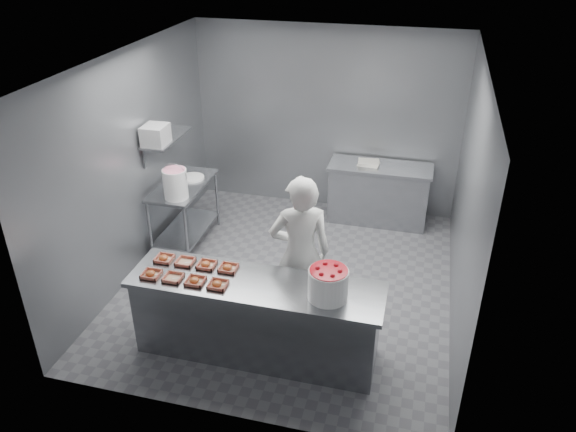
# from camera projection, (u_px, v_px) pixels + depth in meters

# --- Properties ---
(floor) EXTENTS (4.50, 4.50, 0.00)m
(floor) POSITION_uv_depth(u_px,v_px,m) (289.00, 281.00, 7.18)
(floor) COLOR #4C4C51
(floor) RESTS_ON ground
(ceiling) EXTENTS (4.50, 4.50, 0.00)m
(ceiling) POSITION_uv_depth(u_px,v_px,m) (289.00, 60.00, 5.84)
(ceiling) COLOR white
(ceiling) RESTS_ON wall_back
(wall_back) EXTENTS (4.00, 0.04, 2.80)m
(wall_back) POSITION_uv_depth(u_px,v_px,m) (326.00, 120.00, 8.43)
(wall_back) COLOR slate
(wall_back) RESTS_ON ground
(wall_left) EXTENTS (0.04, 4.50, 2.80)m
(wall_left) POSITION_uv_depth(u_px,v_px,m) (133.00, 165.00, 6.95)
(wall_left) COLOR slate
(wall_left) RESTS_ON ground
(wall_right) EXTENTS (0.04, 4.50, 2.80)m
(wall_right) POSITION_uv_depth(u_px,v_px,m) (467.00, 201.00, 6.07)
(wall_right) COLOR slate
(wall_right) RESTS_ON ground
(service_counter) EXTENTS (2.60, 0.70, 0.90)m
(service_counter) POSITION_uv_depth(u_px,v_px,m) (257.00, 318.00, 5.82)
(service_counter) COLOR slate
(service_counter) RESTS_ON ground
(prep_table) EXTENTS (0.60, 1.20, 0.90)m
(prep_table) POSITION_uv_depth(u_px,v_px,m) (184.00, 204.00, 7.77)
(prep_table) COLOR slate
(prep_table) RESTS_ON ground
(back_counter) EXTENTS (1.50, 0.60, 0.90)m
(back_counter) POSITION_uv_depth(u_px,v_px,m) (378.00, 193.00, 8.38)
(back_counter) COLOR slate
(back_counter) RESTS_ON ground
(wall_shelf) EXTENTS (0.35, 0.90, 0.03)m
(wall_shelf) POSITION_uv_depth(u_px,v_px,m) (166.00, 138.00, 7.35)
(wall_shelf) COLOR slate
(wall_shelf) RESTS_ON wall_left
(tray_0) EXTENTS (0.19, 0.18, 0.06)m
(tray_0) POSITION_uv_depth(u_px,v_px,m) (151.00, 274.00, 5.70)
(tray_0) COLOR tan
(tray_0) RESTS_ON service_counter
(tray_1) EXTENTS (0.19, 0.18, 0.04)m
(tray_1) POSITION_uv_depth(u_px,v_px,m) (173.00, 278.00, 5.65)
(tray_1) COLOR tan
(tray_1) RESTS_ON service_counter
(tray_2) EXTENTS (0.19, 0.18, 0.06)m
(tray_2) POSITION_uv_depth(u_px,v_px,m) (195.00, 281.00, 5.59)
(tray_2) COLOR tan
(tray_2) RESTS_ON service_counter
(tray_3) EXTENTS (0.19, 0.18, 0.06)m
(tray_3) POSITION_uv_depth(u_px,v_px,m) (218.00, 284.00, 5.54)
(tray_3) COLOR tan
(tray_3) RESTS_ON service_counter
(tray_4) EXTENTS (0.19, 0.18, 0.06)m
(tray_4) POSITION_uv_depth(u_px,v_px,m) (164.00, 258.00, 5.95)
(tray_4) COLOR tan
(tray_4) RESTS_ON service_counter
(tray_5) EXTENTS (0.19, 0.18, 0.04)m
(tray_5) POSITION_uv_depth(u_px,v_px,m) (185.00, 262.00, 5.90)
(tray_5) COLOR tan
(tray_5) RESTS_ON service_counter
(tray_6) EXTENTS (0.19, 0.18, 0.06)m
(tray_6) POSITION_uv_depth(u_px,v_px,m) (206.00, 265.00, 5.85)
(tray_6) COLOR tan
(tray_6) RESTS_ON service_counter
(tray_7) EXTENTS (0.19, 0.18, 0.06)m
(tray_7) POSITION_uv_depth(u_px,v_px,m) (228.00, 268.00, 5.80)
(tray_7) COLOR tan
(tray_7) RESTS_ON service_counter
(worker) EXTENTS (0.78, 0.65, 1.84)m
(worker) POSITION_uv_depth(u_px,v_px,m) (300.00, 254.00, 6.04)
(worker) COLOR silver
(worker) RESTS_ON ground
(strawberry_tub) EXTENTS (0.38, 0.38, 0.32)m
(strawberry_tub) POSITION_uv_depth(u_px,v_px,m) (328.00, 283.00, 5.31)
(strawberry_tub) COLOR white
(strawberry_tub) RESTS_ON service_counter
(glaze_bucket) EXTENTS (0.33, 0.31, 0.48)m
(glaze_bucket) POSITION_uv_depth(u_px,v_px,m) (175.00, 183.00, 7.17)
(glaze_bucket) COLOR white
(glaze_bucket) RESTS_ON prep_table
(bucket_lid) EXTENTS (0.43, 0.43, 0.03)m
(bucket_lid) POSITION_uv_depth(u_px,v_px,m) (192.00, 178.00, 7.78)
(bucket_lid) COLOR white
(bucket_lid) RESTS_ON prep_table
(rag) EXTENTS (0.16, 0.15, 0.02)m
(rag) POSITION_uv_depth(u_px,v_px,m) (186.00, 176.00, 7.84)
(rag) COLOR #CCB28C
(rag) RESTS_ON prep_table
(appliance) EXTENTS (0.30, 0.34, 0.25)m
(appliance) POSITION_uv_depth(u_px,v_px,m) (155.00, 135.00, 7.06)
(appliance) COLOR gray
(appliance) RESTS_ON wall_shelf
(paper_stack) EXTENTS (0.31, 0.23, 0.06)m
(paper_stack) POSITION_uv_depth(u_px,v_px,m) (369.00, 163.00, 8.20)
(paper_stack) COLOR silver
(paper_stack) RESTS_ON back_counter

